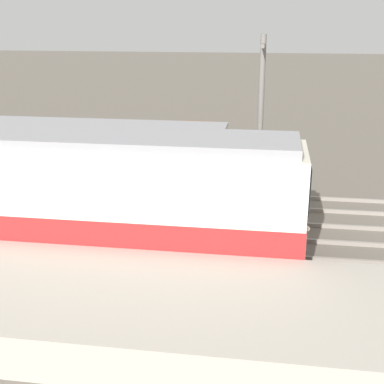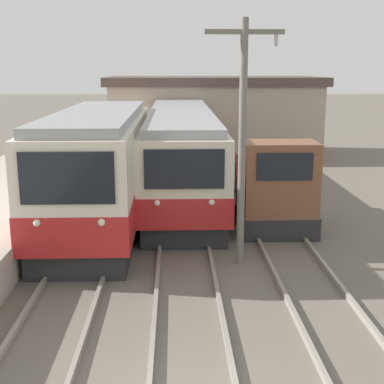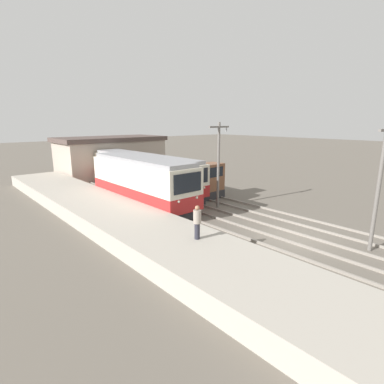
{
  "view_description": "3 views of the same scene",
  "coord_description": "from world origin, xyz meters",
  "px_view_note": "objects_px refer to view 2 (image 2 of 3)",
  "views": [
    {
      "loc": [
        -16.88,
        6.88,
        6.94
      ],
      "look_at": [
        -1.16,
        9.31,
        1.76
      ],
      "focal_mm": 50.0,
      "sensor_mm": 36.0,
      "label": 1
    },
    {
      "loc": [
        -0.07,
        -6.46,
        5.25
      ],
      "look_at": [
        0.45,
        9.18,
        1.57
      ],
      "focal_mm": 50.0,
      "sensor_mm": 36.0,
      "label": 2
    },
    {
      "loc": [
        -14.69,
        -8.14,
        6.5
      ],
      "look_at": [
        -0.28,
        8.11,
        1.35
      ],
      "focal_mm": 28.0,
      "sensor_mm": 36.0,
      "label": 3
    }
  ],
  "objects_px": {
    "catenary_mast_mid": "(243,134)",
    "shunting_locomotive": "(271,189)",
    "commuter_train_center": "(181,156)",
    "commuter_train_left": "(100,173)"
  },
  "relations": [
    {
      "from": "shunting_locomotive",
      "to": "commuter_train_left",
      "type": "bearing_deg",
      "value": 177.72
    },
    {
      "from": "catenary_mast_mid",
      "to": "shunting_locomotive",
      "type": "bearing_deg",
      "value": 68.15
    },
    {
      "from": "shunting_locomotive",
      "to": "catenary_mast_mid",
      "type": "distance_m",
      "value": 4.64
    },
    {
      "from": "commuter_train_left",
      "to": "catenary_mast_mid",
      "type": "relative_size",
      "value": 1.69
    },
    {
      "from": "commuter_train_center",
      "to": "shunting_locomotive",
      "type": "distance_m",
      "value": 5.38
    },
    {
      "from": "catenary_mast_mid",
      "to": "commuter_train_center",
      "type": "bearing_deg",
      "value": 100.46
    },
    {
      "from": "commuter_train_left",
      "to": "shunting_locomotive",
      "type": "height_order",
      "value": "commuter_train_left"
    },
    {
      "from": "catenary_mast_mid",
      "to": "commuter_train_left",
      "type": "bearing_deg",
      "value": 137.48
    },
    {
      "from": "commuter_train_center",
      "to": "catenary_mast_mid",
      "type": "distance_m",
      "value": 8.52
    },
    {
      "from": "commuter_train_center",
      "to": "catenary_mast_mid",
      "type": "height_order",
      "value": "catenary_mast_mid"
    }
  ]
}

